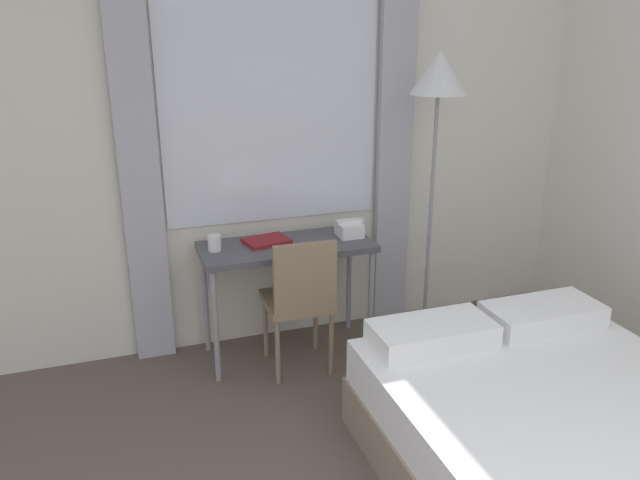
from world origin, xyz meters
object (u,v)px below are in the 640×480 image
Objects in this scene: mug at (215,243)px; book at (267,241)px; bed at (577,458)px; standing_lamp at (438,94)px; desk at (287,256)px; telephone at (349,229)px; desk_chair at (300,296)px.

book is at bearing 6.45° from mug.
bed is at bearing -54.34° from mug.
standing_lamp is 1.64m from mug.
desk is 6.26× the size of telephone.
desk is 0.30m from desk_chair.
desk is 0.56× the size of bed.
desk_chair is 0.58m from telephone.
book is 3.09× the size of mug.
bed is 1.91m from telephone.
bed is 6.37× the size of book.
standing_lamp is at bearing 8.01° from desk_chair.
book is (-0.54, 0.05, -0.04)m from telephone.
mug is at bearing 125.66° from bed.
mug reaches higher than book.
standing_lamp is at bearing 86.68° from bed.
desk_chair is 1.49m from standing_lamp.
bed is (0.83, -1.52, -0.25)m from desk_chair.
desk_chair is 1.75m from bed.
desk is at bearing 115.35° from bed.
book is at bearing 113.14° from desk_chair.
telephone is (0.43, 0.02, 0.13)m from desk.
standing_lamp reaches higher than desk_chair.
book is at bearing 151.02° from desk.
desk_chair is 5.13× the size of telephone.
mug reaches higher than desk.
mug is (-1.29, 1.79, 0.56)m from bed.
bed is 11.18× the size of telephone.
mug is at bearing 173.01° from standing_lamp.
desk is 1.22× the size of desk_chair.
desk is 0.47m from mug.
desk_chair is 9.05× the size of mug.
telephone reaches higher than mug.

